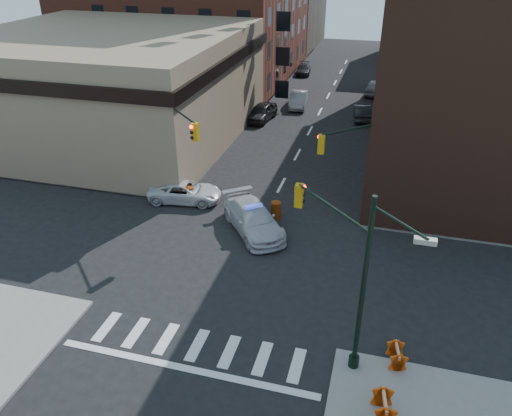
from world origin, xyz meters
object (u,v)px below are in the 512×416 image
Objects in this scene: pickup at (185,192)px; pedestrian_b at (131,173)px; police_car at (253,219)px; barrel_bank at (190,194)px; parked_car_wnear at (261,112)px; barricade_se_a at (397,356)px; pedestrian_a at (178,183)px; barricade_nw_a at (150,186)px; parked_car_wfar at (298,100)px; barrel_road at (276,210)px; parked_car_enear at (362,112)px.

pedestrian_b is (-4.57, 1.13, 0.33)m from pickup.
barrel_bank is (-5.25, 2.62, -0.33)m from police_car.
parked_car_wnear is 4.33× the size of barricade_se_a.
pickup is 0.89m from pedestrian_a.
pickup is at bearing -170.28° from barrel_bank.
pedestrian_a reaches higher than barrel_bank.
barrel_bank is 0.82× the size of barricade_nw_a.
parked_car_wfar is (3.30, 23.11, 0.11)m from pickup.
parked_car_wnear is 19.42m from barrel_road.
parked_car_enear is 3.96× the size of barricade_se_a.
police_car is at bearing -26.48° from barrel_bank.
parked_car_wnear is 1.00× the size of parked_car_wfar.
pickup is at bearing -84.57° from parked_car_wnear.
parked_car_enear is 4.29× the size of barrel_bank.
parked_car_wfar reaches higher than barricade_se_a.
barrel_bank is (-6.22, 0.72, -0.05)m from barrel_road.
barrel_road is 9.33m from barricade_nw_a.
pickup is 6.56m from barrel_road.
pickup is (-5.55, 2.56, -0.16)m from police_car.
pedestrian_b is at bearing -178.42° from pedestrian_a.
pickup reaches higher than barricade_nw_a.
pickup is 1.03× the size of parked_car_wfar.
barricade_se_a is at bearing -33.09° from pedestrian_b.
barricade_nw_a is (1.81, -0.81, -0.40)m from pedestrian_b.
barrel_bank reaches higher than barricade_se_a.
parked_car_wfar is 36.40m from barricade_se_a.
parked_car_enear is at bearing 64.51° from barrel_bank.
pedestrian_a is (-1.35, -17.38, 0.19)m from parked_car_wnear.
barrel_road reaches higher than barricade_nw_a.
barrel_bank is (-3.00, -23.06, -0.28)m from parked_car_wfar.
parked_car_wfar is 23.25m from barrel_bank.
barrel_bank is at bearing 57.27° from parked_car_enear.
parked_car_wfar reaches higher than barrel_road.
barricade_nw_a is at bearing 173.93° from barrel_road.
pedestrian_b is at bearing 149.27° from barricade_nw_a.
barricade_nw_a is (-17.06, 11.91, 0.05)m from barricade_se_a.
pedestrian_b is at bearing 45.85° from barricade_se_a.
parked_car_wfar is (2.65, 5.27, -0.03)m from parked_car_wnear.
pedestrian_b is (-3.87, 0.67, 0.01)m from pedestrian_a.
parked_car_wnear is 17.51m from pedestrian_b.
pickup is at bearing 117.45° from police_car.
pedestrian_b reaches higher than barrel_bank.
parked_car_wfar is 23.58m from barricade_nw_a.
parked_car_wnear is 17.79m from barrel_bank.
barricade_se_a is at bearing 90.05° from parked_car_enear.
pedestrian_b is 2.03m from barricade_nw_a.
pedestrian_b is at bearing 167.55° from barrel_bank.
pedestrian_a is at bearing 41.05° from barricade_se_a.
pickup is 0.35m from barrel_bank.
pedestrian_a reaches higher than barrel_road.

